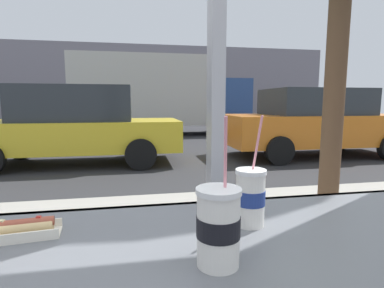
{
  "coord_description": "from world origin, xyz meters",
  "views": [
    {
      "loc": [
        -0.29,
        -1.0,
        1.36
      ],
      "look_at": [
        0.29,
        2.11,
        0.92
      ],
      "focal_mm": 28.13,
      "sensor_mm": 36.0,
      "label": 1
    }
  ],
  "objects_px": {
    "parked_car_yellow": "(75,125)",
    "box_truck": "(158,94)",
    "hotdog_tray_far": "(10,230)",
    "soda_cup_right": "(218,226)",
    "parked_car_orange": "(314,122)",
    "soda_cup_left": "(250,196)"
  },
  "relations": [
    {
      "from": "parked_car_yellow",
      "to": "box_truck",
      "type": "bearing_deg",
      "value": 69.28
    },
    {
      "from": "hotdog_tray_far",
      "to": "soda_cup_right",
      "type": "bearing_deg",
      "value": -24.03
    },
    {
      "from": "hotdog_tray_far",
      "to": "parked_car_orange",
      "type": "distance_m",
      "value": 7.76
    },
    {
      "from": "hotdog_tray_far",
      "to": "parked_car_yellow",
      "type": "height_order",
      "value": "parked_car_yellow"
    },
    {
      "from": "soda_cup_right",
      "to": "parked_car_orange",
      "type": "xyz_separation_m",
      "value": [
        4.28,
        6.33,
        -0.22
      ]
    },
    {
      "from": "soda_cup_right",
      "to": "hotdog_tray_far",
      "type": "xyz_separation_m",
      "value": [
        -0.51,
        0.23,
        -0.07
      ]
    },
    {
      "from": "hotdog_tray_far",
      "to": "box_truck",
      "type": "distance_m",
      "value": 12.12
    },
    {
      "from": "parked_car_yellow",
      "to": "box_truck",
      "type": "relative_size",
      "value": 0.63
    },
    {
      "from": "soda_cup_right",
      "to": "hotdog_tray_far",
      "type": "relative_size",
      "value": 1.31
    },
    {
      "from": "hotdog_tray_far",
      "to": "parked_car_yellow",
      "type": "distance_m",
      "value": 6.18
    },
    {
      "from": "hotdog_tray_far",
      "to": "parked_car_orange",
      "type": "bearing_deg",
      "value": 51.87
    },
    {
      "from": "parked_car_yellow",
      "to": "parked_car_orange",
      "type": "xyz_separation_m",
      "value": [
        5.78,
        0.0,
        0.0
      ]
    },
    {
      "from": "soda_cup_left",
      "to": "parked_car_yellow",
      "type": "xyz_separation_m",
      "value": [
        -1.64,
        6.13,
        -0.22
      ]
    },
    {
      "from": "soda_cup_right",
      "to": "parked_car_orange",
      "type": "bearing_deg",
      "value": 55.91
    },
    {
      "from": "parked_car_orange",
      "to": "soda_cup_left",
      "type": "bearing_deg",
      "value": -123.98
    },
    {
      "from": "parked_car_yellow",
      "to": "box_truck",
      "type": "xyz_separation_m",
      "value": [
        2.24,
        5.93,
        0.87
      ]
    },
    {
      "from": "soda_cup_left",
      "to": "box_truck",
      "type": "height_order",
      "value": "box_truck"
    },
    {
      "from": "soda_cup_right",
      "to": "parked_car_yellow",
      "type": "xyz_separation_m",
      "value": [
        -1.49,
        6.33,
        -0.22
      ]
    },
    {
      "from": "hotdog_tray_far",
      "to": "parked_car_orange",
      "type": "height_order",
      "value": "parked_car_orange"
    },
    {
      "from": "hotdog_tray_far",
      "to": "box_truck",
      "type": "bearing_deg",
      "value": 84.03
    },
    {
      "from": "soda_cup_left",
      "to": "box_truck",
      "type": "relative_size",
      "value": 0.04
    },
    {
      "from": "parked_car_orange",
      "to": "hotdog_tray_far",
      "type": "bearing_deg",
      "value": -128.13
    }
  ]
}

